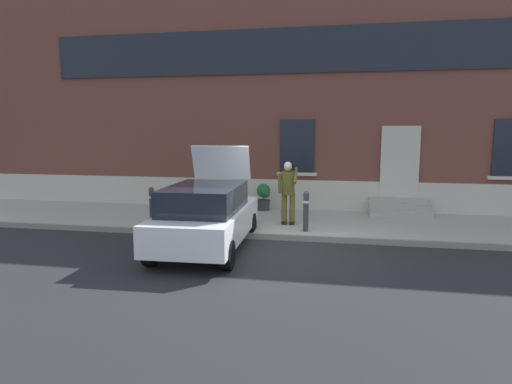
{
  "coord_description": "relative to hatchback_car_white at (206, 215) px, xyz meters",
  "views": [
    {
      "loc": [
        1.28,
        -9.74,
        2.75
      ],
      "look_at": [
        -0.88,
        1.6,
        1.1
      ],
      "focal_mm": 30.97,
      "sensor_mm": 36.0,
      "label": 1
    }
  ],
  "objects": [
    {
      "name": "building_facade",
      "position": [
        1.69,
        5.53,
        2.93
      ],
      "size": [
        24.0,
        1.52,
        7.5
      ],
      "color": "brown",
      "rests_on": "ground"
    },
    {
      "name": "planter_charcoal",
      "position": [
        0.58,
        4.34,
        -0.19
      ],
      "size": [
        0.44,
        0.44,
        0.86
      ],
      "color": "#2D2D30",
      "rests_on": "sidewalk"
    },
    {
      "name": "ground_plane",
      "position": [
        1.69,
        0.24,
        -0.8
      ],
      "size": [
        80.0,
        80.0,
        0.0
      ],
      "primitive_type": "plane",
      "color": "#232326"
    },
    {
      "name": "sidewalk",
      "position": [
        1.69,
        3.04,
        -0.72
      ],
      "size": [
        24.0,
        3.6,
        0.15
      ],
      "primitive_type": "cube",
      "color": "#99968E",
      "rests_on": "ground"
    },
    {
      "name": "person_on_phone",
      "position": [
        1.6,
        2.28,
        0.35
      ],
      "size": [
        0.51,
        0.52,
        1.74
      ],
      "rotation": [
        0.0,
        0.0,
        0.1
      ],
      "color": "#514C1E",
      "rests_on": "sidewalk"
    },
    {
      "name": "curb_edge",
      "position": [
        1.69,
        1.18,
        -0.72
      ],
      "size": [
        24.0,
        0.12,
        0.15
      ],
      "primitive_type": "cube",
      "color": "gray",
      "rests_on": "ground"
    },
    {
      "name": "planter_olive",
      "position": [
        -1.95,
        4.35,
        -0.19
      ],
      "size": [
        0.44,
        0.44,
        0.86
      ],
      "color": "#606B38",
      "rests_on": "sidewalk"
    },
    {
      "name": "entrance_stoop",
      "position": [
        4.79,
        4.47,
        -0.46
      ],
      "size": [
        1.81,
        0.96,
        0.48
      ],
      "color": "#9E998E",
      "rests_on": "sidewalk"
    },
    {
      "name": "hatchback_car_white",
      "position": [
        0.0,
        0.0,
        0.0
      ],
      "size": [
        1.91,
        4.12,
        2.34
      ],
      "color": "white",
      "rests_on": "ground"
    },
    {
      "name": "bollard_far_left",
      "position": [
        -2.04,
        1.59,
        -0.09
      ],
      "size": [
        0.15,
        0.15,
        1.04
      ],
      "color": "#333338",
      "rests_on": "sidewalk"
    },
    {
      "name": "bollard_near_person",
      "position": [
        2.14,
        1.59,
        -0.09
      ],
      "size": [
        0.15,
        0.15,
        1.04
      ],
      "color": "#333338",
      "rests_on": "sidewalk"
    }
  ]
}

